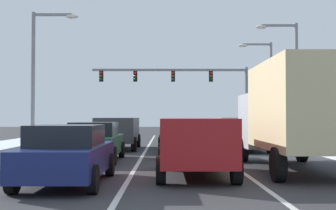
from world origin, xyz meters
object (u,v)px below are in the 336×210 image
(sedan_navy_left_lane_nearest, at_px, (68,154))
(traffic_light_gantry, at_px, (188,82))
(sedan_maroon_center_lane_second, at_px, (182,139))
(suv_charcoal_left_lane_third, at_px, (118,130))
(sedan_white_right_lane_second, at_px, (245,136))
(suv_red_center_lane_nearest, at_px, (194,141))
(box_truck_right_lane_nearest, at_px, (294,111))
(sedan_gray_center_lane_third, at_px, (177,134))
(street_lamp_right_mid, at_px, (290,71))
(street_lamp_right_far, at_px, (266,81))
(sedan_green_left_lane_second, at_px, (95,141))
(suv_tan_right_lane_third, at_px, (232,128))
(street_lamp_left_mid, at_px, (40,66))

(sedan_navy_left_lane_nearest, relative_size, traffic_light_gantry, 0.32)
(sedan_maroon_center_lane_second, height_order, suv_charcoal_left_lane_third, suv_charcoal_left_lane_third)
(sedan_maroon_center_lane_second, bearing_deg, sedan_white_right_lane_second, 44.14)
(suv_red_center_lane_nearest, distance_m, sedan_maroon_center_lane_second, 6.46)
(box_truck_right_lane_nearest, height_order, sedan_gray_center_lane_third, box_truck_right_lane_nearest)
(suv_red_center_lane_nearest, distance_m, street_lamp_right_mid, 17.12)
(sedan_white_right_lane_second, distance_m, sedan_navy_left_lane_nearest, 13.02)
(suv_charcoal_left_lane_third, distance_m, street_lamp_right_far, 15.79)
(suv_red_center_lane_nearest, xyz_separation_m, sedan_gray_center_lane_third, (-0.23, 11.98, -0.25))
(box_truck_right_lane_nearest, relative_size, street_lamp_right_mid, 0.94)
(sedan_green_left_lane_second, xyz_separation_m, street_lamp_right_mid, (10.61, 10.76, 3.85))
(sedan_white_right_lane_second, bearing_deg, box_truck_right_lane_nearest, -89.62)
(sedan_maroon_center_lane_second, relative_size, street_lamp_right_far, 0.59)
(street_lamp_right_mid, distance_m, street_lamp_right_far, 7.01)
(box_truck_right_lane_nearest, xyz_separation_m, traffic_light_gantry, (-2.09, 26.28, 2.99))
(suv_tan_right_lane_third, height_order, street_lamp_right_mid, street_lamp_right_mid)
(sedan_green_left_lane_second, distance_m, suv_charcoal_left_lane_third, 6.45)
(sedan_navy_left_lane_nearest, bearing_deg, sedan_white_right_lane_second, 59.86)
(street_lamp_right_mid, height_order, street_lamp_right_far, street_lamp_right_mid)
(suv_charcoal_left_lane_third, xyz_separation_m, street_lamp_left_mid, (-4.61, 1.54, 3.61))
(box_truck_right_lane_nearest, relative_size, suv_tan_right_lane_third, 1.47)
(sedan_green_left_lane_second, bearing_deg, box_truck_right_lane_nearest, -25.57)
(box_truck_right_lane_nearest, bearing_deg, suv_red_center_lane_nearest, -160.22)
(suv_charcoal_left_lane_third, distance_m, street_lamp_left_mid, 6.06)
(street_lamp_right_mid, xyz_separation_m, street_lamp_left_mid, (-14.99, -2.77, 0.02))
(box_truck_right_lane_nearest, height_order, street_lamp_right_far, street_lamp_right_far)
(sedan_maroon_center_lane_second, relative_size, street_lamp_left_mid, 0.59)
(suv_charcoal_left_lane_third, relative_size, street_lamp_right_far, 0.65)
(sedan_white_right_lane_second, relative_size, sedan_gray_center_lane_third, 1.00)
(sedan_navy_left_lane_nearest, relative_size, street_lamp_right_mid, 0.59)
(traffic_light_gantry, relative_size, street_lamp_right_far, 1.85)
(traffic_light_gantry, bearing_deg, sedan_gray_center_lane_third, -95.11)
(suv_tan_right_lane_third, height_order, street_lamp_left_mid, street_lamp_left_mid)
(sedan_navy_left_lane_nearest, bearing_deg, box_truck_right_lane_nearest, 22.71)
(traffic_light_gantry, distance_m, street_lamp_right_mid, 13.59)
(suv_charcoal_left_lane_third, bearing_deg, street_lamp_left_mid, 161.52)
(sedan_gray_center_lane_third, xyz_separation_m, street_lamp_left_mid, (-7.74, 0.44, 3.87))
(sedan_white_right_lane_second, xyz_separation_m, suv_tan_right_lane_third, (0.28, 6.41, 0.25))
(suv_red_center_lane_nearest, xyz_separation_m, street_lamp_right_far, (7.06, 22.21, 3.56))
(sedan_navy_left_lane_nearest, xyz_separation_m, sedan_green_left_lane_second, (-0.24, 6.03, 0.00))
(sedan_maroon_center_lane_second, xyz_separation_m, street_lamp_right_mid, (7.14, 8.74, 3.85))
(box_truck_right_lane_nearest, xyz_separation_m, street_lamp_right_far, (3.81, 21.04, 2.68))
(street_lamp_right_far, xyz_separation_m, street_lamp_left_mid, (-15.02, -9.79, 0.05))
(street_lamp_left_mid, bearing_deg, sedan_gray_center_lane_third, -3.28)
(box_truck_right_lane_nearest, bearing_deg, street_lamp_left_mid, 134.89)
(box_truck_right_lane_nearest, relative_size, street_lamp_left_mid, 0.94)
(box_truck_right_lane_nearest, bearing_deg, street_lamp_right_far, 79.74)
(sedan_green_left_lane_second, bearing_deg, suv_red_center_lane_nearest, -51.05)
(suv_tan_right_lane_third, bearing_deg, traffic_light_gantry, 101.50)
(sedan_navy_left_lane_nearest, bearing_deg, suv_tan_right_lane_third, 68.90)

